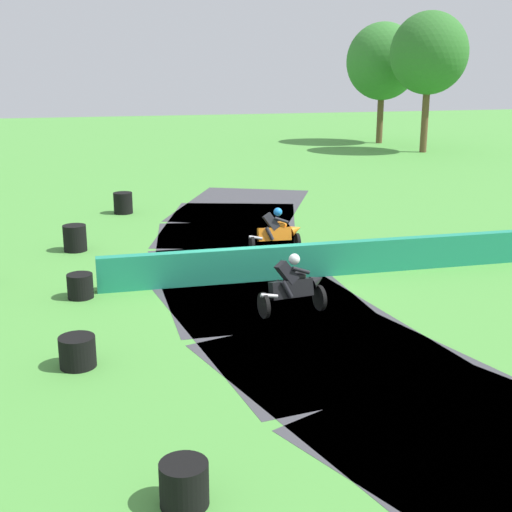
% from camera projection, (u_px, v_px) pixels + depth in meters
% --- Properties ---
extents(ground_plane, '(120.00, 120.00, 0.00)m').
position_uv_depth(ground_plane, '(248.00, 281.00, 18.34)').
color(ground_plane, '#4C933D').
extents(track_asphalt, '(8.30, 28.52, 0.01)m').
position_uv_depth(track_asphalt, '(283.00, 278.00, 18.57)').
color(track_asphalt, '#3D3D42').
rests_on(track_asphalt, ground).
extents(safety_barrier, '(17.45, 0.33, 0.90)m').
position_uv_depth(safety_barrier, '(416.00, 253.00, 19.35)').
color(safety_barrier, '#1E8466').
rests_on(safety_barrier, ground).
extents(motorcycle_lead_orange, '(1.70, 0.83, 1.43)m').
position_uv_depth(motorcycle_lead_orange, '(277.00, 232.00, 20.90)').
color(motorcycle_lead_orange, black).
rests_on(motorcycle_lead_orange, ground).
extents(motorcycle_chase_black, '(1.67, 0.91, 1.43)m').
position_uv_depth(motorcycle_chase_black, '(294.00, 285.00, 15.86)').
color(motorcycle_chase_black, black).
rests_on(motorcycle_chase_black, ground).
extents(tire_stack_near, '(0.72, 0.72, 0.80)m').
position_uv_depth(tire_stack_near, '(123.00, 203.00, 26.46)').
color(tire_stack_near, black).
rests_on(tire_stack_near, ground).
extents(tire_stack_mid_a, '(0.70, 0.70, 0.80)m').
position_uv_depth(tire_stack_mid_a, '(75.00, 238.00, 21.17)').
color(tire_stack_mid_a, black).
rests_on(tire_stack_mid_a, ground).
extents(tire_stack_mid_b, '(0.63, 0.63, 0.60)m').
position_uv_depth(tire_stack_mid_b, '(80.00, 286.00, 16.95)').
color(tire_stack_mid_b, black).
rests_on(tire_stack_mid_b, ground).
extents(tire_stack_far, '(0.69, 0.69, 0.60)m').
position_uv_depth(tire_stack_far, '(77.00, 352.00, 13.10)').
color(tire_stack_far, black).
rests_on(tire_stack_far, ground).
extents(tire_stack_extra_a, '(0.65, 0.65, 0.60)m').
position_uv_depth(tire_stack_extra_a, '(184.00, 484.00, 8.99)').
color(tire_stack_extra_a, black).
rests_on(tire_stack_extra_a, ground).
extents(tree_far_left, '(4.82, 4.82, 8.67)m').
position_uv_depth(tree_far_left, '(429.00, 53.00, 43.06)').
color(tree_far_left, brown).
rests_on(tree_far_left, ground).
extents(tree_far_right, '(5.04, 5.04, 8.30)m').
position_uv_depth(tree_far_right, '(383.00, 62.00, 48.28)').
color(tree_far_right, brown).
rests_on(tree_far_right, ground).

